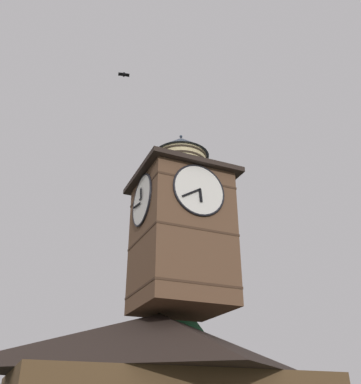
# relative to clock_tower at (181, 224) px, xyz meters

# --- Properties ---
(clock_tower) EXTENTS (4.65, 4.65, 9.23)m
(clock_tower) POSITION_rel_clock_tower_xyz_m (0.00, 0.00, 0.00)
(clock_tower) COLOR brown
(clock_tower) RESTS_ON building_main
(pine_tree_behind) EXTENTS (7.09, 7.09, 17.84)m
(pine_tree_behind) POSITION_rel_clock_tower_xyz_m (-2.49, -6.60, -3.10)
(pine_tree_behind) COLOR #473323
(pine_tree_behind) RESTS_ON ground_plane
(moon) EXTENTS (1.82, 1.82, 1.82)m
(moon) POSITION_rel_clock_tower_xyz_m (-18.18, -41.90, 5.48)
(moon) COLOR silver
(flying_bird_high) EXTENTS (0.57, 0.31, 0.16)m
(flying_bird_high) POSITION_rel_clock_tower_xyz_m (3.75, 1.66, 6.59)
(flying_bird_high) COLOR black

